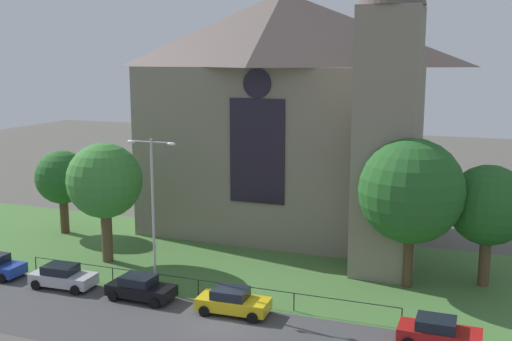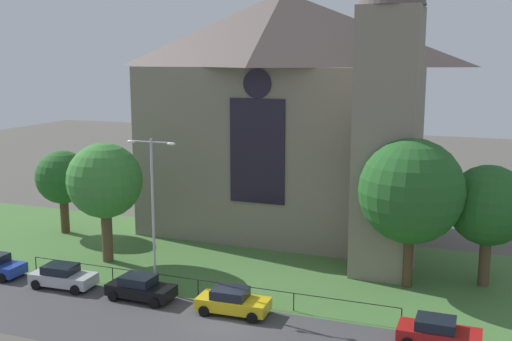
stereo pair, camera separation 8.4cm
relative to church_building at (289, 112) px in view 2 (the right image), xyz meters
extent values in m
plane|color=#56544C|center=(2.20, -8.37, -10.27)|extent=(160.00, 160.00, 0.00)
cube|color=#424244|center=(2.20, -20.37, -10.27)|extent=(120.00, 8.00, 0.01)
cube|color=#477538|center=(2.20, -10.37, -10.27)|extent=(120.00, 20.00, 0.01)
cube|color=gray|center=(-0.77, 0.63, -3.27)|extent=(22.00, 12.00, 14.00)
pyramid|color=#594C47|center=(-0.77, 0.63, 6.73)|extent=(22.00, 12.00, 6.00)
cube|color=black|center=(-0.77, -5.42, -2.57)|extent=(4.40, 0.16, 8.00)
cylinder|color=black|center=(-0.77, -5.42, 2.53)|extent=(2.20, 0.15, 2.20)
cube|color=gray|center=(9.23, -7.37, -1.27)|extent=(4.00, 4.00, 18.00)
cylinder|color=black|center=(-0.77, -15.87, -9.17)|extent=(25.01, 0.05, 0.05)
cylinder|color=black|center=(-13.28, -15.87, -9.72)|extent=(0.07, 0.07, 1.10)
cylinder|color=black|center=(-7.03, -15.87, -9.72)|extent=(0.07, 0.07, 1.10)
cylinder|color=black|center=(-0.77, -15.87, -9.72)|extent=(0.07, 0.07, 1.10)
cylinder|color=black|center=(5.48, -15.87, -9.72)|extent=(0.07, 0.07, 1.10)
cylinder|color=black|center=(11.73, -15.87, -9.72)|extent=(0.07, 0.07, 1.10)
cylinder|color=brown|center=(-9.99, -12.03, -8.27)|extent=(0.79, 0.79, 4.00)
sphere|color=#387F33|center=(-9.99, -12.03, -4.23)|extent=(5.43, 5.43, 5.43)
cylinder|color=brown|center=(15.87, -7.45, -8.54)|extent=(0.74, 0.74, 3.45)
sphere|color=#235B23|center=(15.87, -7.45, -4.86)|extent=(5.21, 5.21, 5.21)
cylinder|color=#4C3823|center=(11.22, -9.45, -8.34)|extent=(0.64, 0.64, 3.87)
sphere|color=#235B23|center=(11.22, -9.45, -3.88)|extent=(6.74, 6.74, 6.74)
cylinder|color=#4C3823|center=(-17.68, -6.97, -8.70)|extent=(0.73, 0.73, 3.14)
sphere|color=#235B23|center=(-17.68, -6.97, -5.45)|extent=(4.49, 4.49, 4.49)
cylinder|color=#B2B2B7|center=(-3.76, -15.97, -5.35)|extent=(0.16, 0.16, 9.84)
cylinder|color=#B2B2B7|center=(-4.46, -15.97, -0.63)|extent=(1.40, 0.10, 0.10)
cylinder|color=#B2B2B7|center=(-3.06, -15.97, -0.63)|extent=(1.40, 0.10, 0.10)
ellipsoid|color=white|center=(-5.16, -15.97, -0.68)|extent=(0.57, 0.26, 0.20)
ellipsoid|color=white|center=(-2.36, -15.97, -0.68)|extent=(0.57, 0.26, 0.20)
cylinder|color=black|center=(-13.99, -16.55, -9.95)|extent=(0.64, 0.22, 0.64)
cylinder|color=black|center=(-14.00, -18.35, -9.95)|extent=(0.64, 0.22, 0.64)
cube|color=#B7B7BC|center=(-9.66, -17.54, -9.66)|extent=(4.28, 2.00, 0.70)
cube|color=black|center=(-9.86, -17.55, -9.04)|extent=(2.08, 1.70, 0.55)
cylinder|color=black|center=(-8.23, -16.57, -9.95)|extent=(0.65, 0.25, 0.64)
cylinder|color=black|center=(-8.15, -18.37, -9.95)|extent=(0.65, 0.25, 0.64)
cylinder|color=black|center=(-11.17, -16.71, -9.95)|extent=(0.65, 0.25, 0.64)
cylinder|color=black|center=(-11.08, -18.51, -9.95)|extent=(0.65, 0.25, 0.64)
cube|color=black|center=(-3.87, -17.52, -9.66)|extent=(4.23, 1.88, 0.70)
cube|color=black|center=(-4.07, -17.52, -9.04)|extent=(2.03, 1.64, 0.55)
cylinder|color=black|center=(-2.38, -16.65, -9.95)|extent=(0.64, 0.23, 0.64)
cylinder|color=black|center=(-2.41, -18.45, -9.95)|extent=(0.64, 0.23, 0.64)
cylinder|color=black|center=(-5.32, -16.59, -9.95)|extent=(0.64, 0.23, 0.64)
cylinder|color=black|center=(-5.35, -18.39, -9.95)|extent=(0.64, 0.23, 0.64)
cube|color=gold|center=(2.30, -17.49, -9.66)|extent=(4.26, 1.96, 0.70)
cube|color=black|center=(2.10, -17.50, -9.04)|extent=(2.06, 1.67, 0.55)
cylinder|color=black|center=(3.74, -16.54, -9.95)|extent=(0.65, 0.24, 0.64)
cylinder|color=black|center=(3.80, -18.34, -9.95)|extent=(0.65, 0.24, 0.64)
cylinder|color=black|center=(0.80, -16.65, -9.95)|extent=(0.65, 0.24, 0.64)
cylinder|color=black|center=(0.87, -18.45, -9.95)|extent=(0.65, 0.24, 0.64)
cube|color=#B21919|center=(13.87, -17.54, -9.66)|extent=(4.20, 1.80, 0.70)
cube|color=black|center=(13.67, -17.54, -9.04)|extent=(2.00, 1.60, 0.55)
cylinder|color=black|center=(15.34, -16.64, -9.95)|extent=(0.64, 0.22, 0.64)
cylinder|color=black|center=(12.40, -16.64, -9.95)|extent=(0.64, 0.22, 0.64)
camera|label=1|loc=(15.58, -48.93, 4.55)|focal=43.52mm
camera|label=2|loc=(15.65, -48.90, 4.55)|focal=43.52mm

